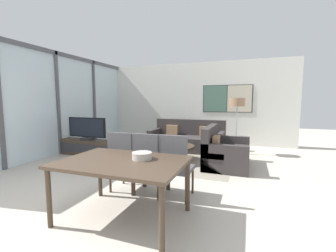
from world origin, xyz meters
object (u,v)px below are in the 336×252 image
sofa_main (187,140)px  fruit_bowl (142,155)px  coffee_table (173,149)px  sofa_side (223,153)px  dining_table (123,166)px  television (87,129)px  dining_chair_left (124,159)px  tv_console (88,147)px  dining_chair_right (175,164)px  dining_chair_centre (149,161)px  floor_lamp (237,105)px

sofa_main → fruit_bowl: 4.10m
sofa_main → coffee_table: (0.00, -1.39, 0.01)m
sofa_side → fruit_bowl: sofa_side is taller
dining_table → fruit_bowl: fruit_bowl is taller
sofa_side → coffee_table: (-1.21, -0.01, 0.01)m
television → sofa_main: 2.90m
dining_chair_left → fruit_bowl: dining_chair_left is taller
tv_console → coffee_table: bearing=4.6°
sofa_main → dining_chair_right: bearing=-77.9°
dining_chair_centre → sofa_side: bearing=66.0°
floor_lamp → dining_table: bearing=-105.2°
dining_chair_right → floor_lamp: bearing=78.4°
dining_chair_centre → fruit_bowl: (0.20, -0.62, 0.25)m
dining_chair_centre → television: bearing=145.7°
dining_table → dining_chair_right: bearing=60.6°
dining_chair_left → fruit_bowl: (0.63, -0.61, 0.25)m
sofa_main → sofa_side: same height
tv_console → dining_chair_left: dining_chair_left is taller
television → dining_table: (2.70, -2.60, -0.05)m
dining_chair_centre → fruit_bowl: bearing=-72.4°
sofa_main → floor_lamp: floor_lamp is taller
dining_chair_right → sofa_side: bearing=76.7°
coffee_table → fruit_bowl: size_ratio=4.23×
sofa_main → television: bearing=-146.6°
dining_chair_left → dining_chair_centre: same height
fruit_bowl → tv_console: bearing=139.6°
sofa_main → floor_lamp: bearing=-2.7°
tv_console → dining_chair_left: 2.94m
sofa_main → fruit_bowl: (0.50, -4.04, 0.51)m
dining_chair_right → tv_console: bearing=149.6°
dining_chair_left → sofa_side: bearing=56.8°
sofa_main → dining_chair_right: dining_chair_right is taller
dining_chair_right → fruit_bowl: 0.71m
sofa_side → dining_chair_left: 2.46m
dining_table → dining_chair_centre: (-0.00, 0.75, -0.13)m
tv_console → dining_table: dining_table is taller
television → floor_lamp: floor_lamp is taller
dining_chair_right → coffee_table: bearing=109.8°
television → fruit_bowl: size_ratio=4.69×
dining_chair_centre → floor_lamp: floor_lamp is taller
dining_table → dining_chair_centre: size_ratio=1.55×
dining_table → fruit_bowl: size_ratio=6.06×
sofa_main → sofa_side: (1.21, -1.38, 0.00)m
television → dining_table: 3.74m
dining_chair_centre → sofa_main: bearing=95.0°
coffee_table → dining_chair_left: bearing=-93.6°
television → dining_chair_centre: television is taller
coffee_table → fruit_bowl: fruit_bowl is taller
coffee_table → fruit_bowl: bearing=-79.4°
dining_table → floor_lamp: size_ratio=0.98×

